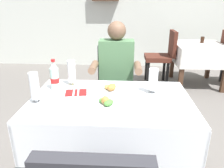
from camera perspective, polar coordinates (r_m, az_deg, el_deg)
name	(u,v)px	position (r m, az deg, el deg)	size (l,w,h in m)	color
back_wall	(121,1)	(5.08, 2.40, 21.10)	(11.00, 0.12, 2.91)	silver
main_dining_table	(111,118)	(1.74, -0.19, -9.01)	(1.22, 0.79, 0.75)	white
chair_far_diner_seat	(116,85)	(2.46, 0.93, -0.22)	(0.44, 0.50, 0.97)	#2D2D33
seated_diner_far	(116,75)	(2.30, 1.11, 2.44)	(0.50, 0.46, 1.26)	#282D42
plate_near_camera	(105,104)	(1.53, -1.93, -5.25)	(0.25, 0.25, 0.07)	white
plate_far_diner	(109,89)	(1.79, -0.75, -1.28)	(0.24, 0.24, 0.07)	white
beer_glass_left	(72,73)	(1.91, -10.59, 2.96)	(0.07, 0.07, 0.22)	white
beer_glass_middle	(35,88)	(1.64, -19.71, -0.94)	(0.07, 0.07, 0.23)	white
beer_glass_right	(153,81)	(1.74, 10.78, 0.80)	(0.07, 0.07, 0.21)	white
cola_bottle_primary	(55,77)	(1.84, -14.91, 1.86)	(0.07, 0.07, 0.26)	silver
napkin_cutlery_set	(76,92)	(1.77, -9.45, -2.21)	(0.19, 0.20, 0.01)	maroon
background_dining_table	(198,55)	(4.17, 21.77, 7.23)	(0.83, 0.86, 0.75)	white
background_chair_left	(163,54)	(4.02, 13.23, 7.66)	(0.50, 0.44, 0.97)	#4C2319
background_table_tumbler	(202,40)	(4.24, 22.72, 10.71)	(0.06, 0.06, 0.11)	black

